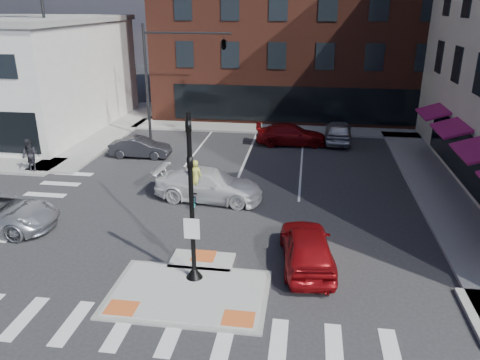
% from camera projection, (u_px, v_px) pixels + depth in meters
% --- Properties ---
extents(ground, '(120.00, 120.00, 0.00)m').
position_uv_depth(ground, '(192.00, 286.00, 16.37)').
color(ground, '#28282B').
rests_on(ground, ground).
extents(refuge_island, '(5.40, 4.65, 0.13)m').
position_uv_depth(refuge_island, '(190.00, 289.00, 16.11)').
color(refuge_island, gray).
rests_on(refuge_island, ground).
extents(sidewalk_nw, '(23.50, 20.50, 0.15)m').
position_uv_depth(sidewalk_nw, '(11.00, 143.00, 32.74)').
color(sidewalk_nw, gray).
rests_on(sidewalk_nw, ground).
extents(sidewalk_e, '(3.00, 24.00, 0.15)m').
position_uv_depth(sidewalk_e, '(442.00, 193.00, 24.13)').
color(sidewalk_e, gray).
rests_on(sidewalk_e, ground).
extents(sidewalk_n, '(26.00, 3.00, 0.15)m').
position_uv_depth(sidewalk_n, '(297.00, 129.00, 36.28)').
color(sidewalk_n, gray).
rests_on(sidewalk_n, ground).
extents(building_n, '(24.40, 18.40, 15.50)m').
position_uv_depth(building_n, '(304.00, 20.00, 42.77)').
color(building_n, '#55251A').
rests_on(building_n, ground).
extents(building_far_left, '(10.00, 12.00, 10.00)m').
position_uv_depth(building_far_left, '(254.00, 36.00, 63.21)').
color(building_far_left, slate).
rests_on(building_far_left, ground).
extents(building_far_right, '(12.00, 12.00, 12.00)m').
position_uv_depth(building_far_right, '(351.00, 28.00, 62.95)').
color(building_far_right, brown).
rests_on(building_far_right, ground).
extents(signal_pole, '(0.60, 0.60, 5.98)m').
position_uv_depth(signal_pole, '(192.00, 221.00, 15.90)').
color(signal_pole, black).
rests_on(signal_pole, refuge_island).
extents(mast_arm_signal, '(6.10, 2.24, 8.00)m').
position_uv_depth(mast_arm_signal, '(202.00, 52.00, 31.27)').
color(mast_arm_signal, black).
rests_on(mast_arm_signal, ground).
extents(red_sedan, '(2.35, 4.74, 1.55)m').
position_uv_depth(red_sedan, '(307.00, 247.00, 17.41)').
color(red_sedan, maroon).
rests_on(red_sedan, ground).
extents(white_pickup, '(5.56, 2.64, 1.57)m').
position_uv_depth(white_pickup, '(209.00, 185.00, 23.32)').
color(white_pickup, white).
rests_on(white_pickup, ground).
extents(bg_car_dark, '(3.87, 1.42, 1.27)m').
position_uv_depth(bg_car_dark, '(140.00, 147.00, 29.82)').
color(bg_car_dark, '#2A2A2F').
rests_on(bg_car_dark, ground).
extents(bg_car_silver, '(2.09, 4.69, 1.57)m').
position_uv_depth(bg_car_silver, '(338.00, 131.00, 32.98)').
color(bg_car_silver, '#A9AAB0').
rests_on(bg_car_silver, ground).
extents(bg_car_red, '(5.06, 2.41, 1.42)m').
position_uv_depth(bg_car_red, '(291.00, 135.00, 32.41)').
color(bg_car_red, maroon).
rests_on(bg_car_red, ground).
extents(cyclist, '(0.69, 1.84, 2.29)m').
position_uv_depth(cyclist, '(196.00, 189.00, 22.77)').
color(cyclist, '#3F3F44').
rests_on(cyclist, ground).
extents(pedestrian_a, '(1.09, 0.96, 1.88)m').
position_uv_depth(pedestrian_a, '(29.00, 155.00, 26.85)').
color(pedestrian_a, '#222227').
rests_on(pedestrian_a, sidewalk_nw).
extents(pedestrian_b, '(1.00, 0.75, 1.58)m').
position_uv_depth(pedestrian_b, '(31.00, 157.00, 27.00)').
color(pedestrian_b, '#2F2B34').
rests_on(pedestrian_b, sidewalk_nw).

